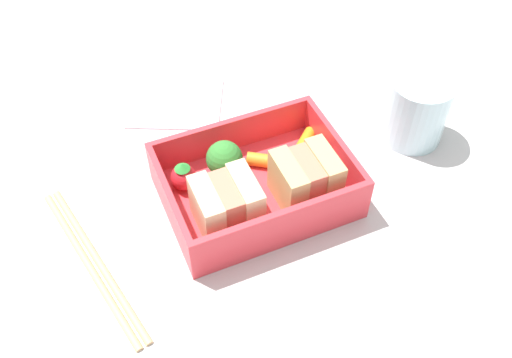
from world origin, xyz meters
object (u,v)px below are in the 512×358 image
sandwich_left (306,178)px  sandwich_center_left (227,204)px  carrot_stick_left (265,161)px  chopstick_pair (93,262)px  carrot_stick_far_left (302,147)px  broccoli_floret (224,159)px  strawberry_far_left (183,177)px  folded_napkin (176,103)px  drinking_glass (416,110)px

sandwich_left → sandwich_center_left: same height
carrot_stick_left → chopstick_pair: size_ratio=0.19×
carrot_stick_far_left → carrot_stick_left: (4.27, 0.26, 0.03)cm
carrot_stick_left → broccoli_floret: bearing=-1.1°
strawberry_far_left → folded_napkin: bearing=-103.8°
sandwich_center_left → carrot_stick_left: (-6.05, -5.07, -1.80)cm
carrot_stick_far_left → strawberry_far_left: size_ratio=1.60×
carrot_stick_far_left → carrot_stick_left: size_ratio=1.38×
folded_napkin → carrot_stick_left: bearing=110.3°
sandwich_left → chopstick_pair: bearing=-3.2°
sandwich_left → sandwich_center_left: (7.94, 0.00, 0.00)cm
carrot_stick_left → chopstick_pair: bearing=11.9°
strawberry_far_left → chopstick_pair: 11.45cm
sandwich_left → carrot_stick_left: size_ratio=1.53×
sandwich_left → broccoli_floret: size_ratio=1.25×
strawberry_far_left → chopstick_pair: strawberry_far_left is taller
sandwich_left → strawberry_far_left: bearing=-28.9°
sandwich_left → chopstick_pair: sandwich_left is taller
chopstick_pair → broccoli_floret: bearing=-164.4°
broccoli_floret → strawberry_far_left: bearing=-7.1°
carrot_stick_far_left → broccoli_floret: broccoli_floret is taller
carrot_stick_left → strawberry_far_left: size_ratio=1.16×
carrot_stick_far_left → folded_napkin: 16.54cm
sandwich_center_left → strawberry_far_left: 6.20cm
broccoli_floret → drinking_glass: bearing=176.7°
drinking_glass → folded_napkin: size_ratio=0.71×
broccoli_floret → strawberry_far_left: size_ratio=1.42×
carrot_stick_far_left → chopstick_pair: 23.32cm
carrot_stick_left → folded_napkin: carrot_stick_left is taller
sandwich_center_left → carrot_stick_far_left: bearing=-152.7°
carrot_stick_far_left → chopstick_pair: carrot_stick_far_left is taller
sandwich_center_left → broccoli_floret: size_ratio=1.25×
carrot_stick_left → folded_napkin: size_ratio=0.35×
carrot_stick_far_left → chopstick_pair: size_ratio=0.26×
carrot_stick_left → drinking_glass: size_ratio=0.50×
chopstick_pair → folded_napkin: bearing=-127.3°
carrot_stick_far_left → broccoli_floret: bearing=1.2°
chopstick_pair → drinking_glass: drinking_glass is taller
strawberry_far_left → broccoli_floret: bearing=172.9°
carrot_stick_far_left → drinking_glass: (-12.52, 1.41, 1.80)cm
chopstick_pair → sandwich_left: bearing=176.8°
chopstick_pair → folded_napkin: chopstick_pair is taller
sandwich_left → folded_napkin: size_ratio=0.54×
broccoli_floret → sandwich_center_left: bearing=70.8°
sandwich_left → sandwich_center_left: 7.94cm
sandwich_left → folded_napkin: bearing=-69.7°
sandwich_center_left → carrot_stick_far_left: size_ratio=1.11×
sandwich_left → drinking_glass: (-14.91, -3.92, -0.03)cm
sandwich_center_left → folded_napkin: sandwich_center_left is taller
carrot_stick_far_left → sandwich_center_left: bearing=27.3°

